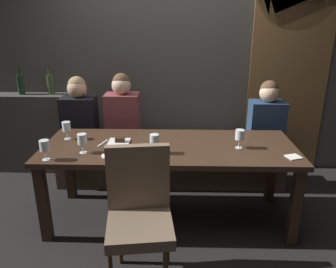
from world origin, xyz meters
The scene contains 21 objects.
ground centered at (0.00, 0.00, 0.00)m, with size 9.00×9.00×0.00m, color black.
back_wall_tiled centered at (0.00, 1.22, 1.50)m, with size 6.00×0.12×3.00m, color #4C4944.
arched_door centered at (1.35, 1.15, 1.36)m, with size 0.90×0.05×2.55m.
back_counter centered at (-1.55, 1.04, 0.47)m, with size 1.10×0.28×0.95m, color #413E3A.
dining_table centered at (0.00, 0.00, 0.65)m, with size 2.20×0.84×0.74m.
banquette_bench centered at (0.00, 0.70, 0.23)m, with size 2.50×0.44×0.45m.
chair_near_side centered at (-0.19, -0.72, 0.56)m, with size 0.49×0.49×0.98m.
diner_redhead centered at (-0.98, 0.68, 0.81)m, with size 0.36×0.24×0.77m.
diner_bearded centered at (-0.52, 0.70, 0.83)m, with size 0.36×0.24×0.80m.
diner_far_end centered at (1.02, 0.67, 0.80)m, with size 0.36×0.24×0.74m.
wine_bottle_dark_red centered at (-1.74, 1.03, 1.07)m, with size 0.08×0.08×0.33m.
wine_bottle_pale_label centered at (-1.39, 1.05, 1.07)m, with size 0.08×0.08×0.33m.
wine_glass_near_left centered at (-0.12, -0.18, 0.86)m, with size 0.08×0.08×0.16m.
wine_glass_near_right centered at (-0.96, -0.34, 0.86)m, with size 0.08×0.08×0.16m.
wine_glass_center_front centered at (0.60, -0.05, 0.85)m, with size 0.08×0.08×0.16m.
wine_glass_far_right centered at (-0.71, -0.19, 0.85)m, with size 0.08×0.08×0.16m.
wine_glass_end_left centered at (-0.94, 0.13, 0.86)m, with size 0.08×0.08×0.16m.
espresso_cup centered at (-0.48, -0.25, 0.77)m, with size 0.12×0.12×0.06m.
dessert_plate centered at (-0.45, 0.05, 0.75)m, with size 0.19×0.19×0.05m.
fork_on_table centered at (-0.59, 0.03, 0.74)m, with size 0.02×0.17×0.01m, color silver.
folded_napkin centered at (1.00, -0.24, 0.74)m, with size 0.11×0.10×0.01m, color silver.
Camera 1 is at (0.06, -2.66, 1.80)m, focal length 34.96 mm.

